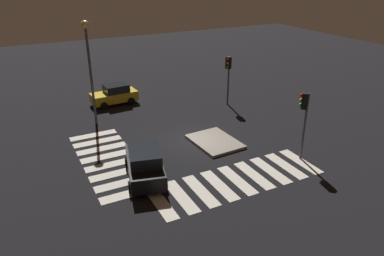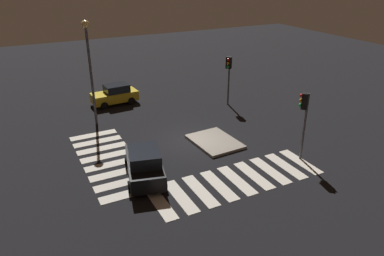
% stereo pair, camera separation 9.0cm
% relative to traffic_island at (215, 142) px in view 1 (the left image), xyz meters
% --- Properties ---
extents(ground_plane, '(80.00, 80.00, 0.00)m').
position_rel_traffic_island_xyz_m(ground_plane, '(-0.87, -1.27, -0.09)').
color(ground_plane, black).
extents(traffic_island, '(3.70, 2.86, 0.18)m').
position_rel_traffic_island_xyz_m(traffic_island, '(0.00, 0.00, 0.00)').
color(traffic_island, gray).
rests_on(traffic_island, ground).
extents(car_yellow, '(2.00, 3.95, 1.68)m').
position_rel_traffic_island_xyz_m(car_yellow, '(-10.40, -3.78, 0.74)').
color(car_yellow, gold).
rests_on(car_yellow, ground).
extents(car_black, '(4.56, 2.80, 1.87)m').
position_rel_traffic_island_xyz_m(car_black, '(2.11, -5.73, 0.83)').
color(car_black, black).
rests_on(car_black, ground).
extents(traffic_light_north, '(0.53, 0.54, 4.24)m').
position_rel_traffic_island_xyz_m(traffic_light_north, '(4.17, 3.50, 3.13)').
color(traffic_light_north, '#47474C').
rests_on(traffic_light_north, ground).
extents(traffic_light_west, '(0.54, 0.53, 4.14)m').
position_rel_traffic_island_xyz_m(traffic_light_west, '(-5.82, 4.62, 3.05)').
color(traffic_light_west, '#47474C').
rests_on(traffic_light_west, ground).
extents(street_lamp, '(0.56, 0.56, 7.56)m').
position_rel_traffic_island_xyz_m(street_lamp, '(-6.84, -6.29, 5.07)').
color(street_lamp, '#47474C').
rests_on(street_lamp, ground).
extents(crosswalk_near, '(8.75, 3.20, 0.02)m').
position_rel_traffic_island_xyz_m(crosswalk_near, '(-0.87, -6.99, -0.08)').
color(crosswalk_near, silver).
rests_on(crosswalk_near, ground).
extents(crosswalk_side, '(3.20, 9.90, 0.02)m').
position_rel_traffic_island_xyz_m(crosswalk_side, '(4.61, -1.27, -0.08)').
color(crosswalk_side, silver).
rests_on(crosswalk_side, ground).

